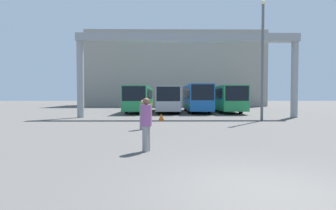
{
  "coord_description": "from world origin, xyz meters",
  "views": [
    {
      "loc": [
        -2.02,
        -5.16,
        1.92
      ],
      "look_at": [
        -1.74,
        20.84,
        1.03
      ],
      "focal_mm": 28.0,
      "sensor_mm": 36.0,
      "label": 1
    }
  ],
  "objects_px": {
    "bus_slot_1": "(168,98)",
    "pedestrian_near_left": "(146,123)",
    "bus_slot_2": "(196,97)",
    "pedestrian_mid_left": "(143,114)",
    "bus_slot_3": "(224,97)",
    "lamp_post": "(263,56)",
    "traffic_cone": "(161,117)",
    "bus_slot_0": "(140,98)"
  },
  "relations": [
    {
      "from": "lamp_post",
      "to": "pedestrian_near_left",
      "type": "bearing_deg",
      "value": -126.28
    },
    {
      "from": "bus_slot_1",
      "to": "bus_slot_3",
      "type": "distance_m",
      "value": 6.86
    },
    {
      "from": "bus_slot_1",
      "to": "pedestrian_near_left",
      "type": "height_order",
      "value": "bus_slot_1"
    },
    {
      "from": "bus_slot_1",
      "to": "bus_slot_2",
      "type": "distance_m",
      "value": 3.47
    },
    {
      "from": "bus_slot_0",
      "to": "lamp_post",
      "type": "height_order",
      "value": "lamp_post"
    },
    {
      "from": "bus_slot_3",
      "to": "pedestrian_mid_left",
      "type": "xyz_separation_m",
      "value": [
        -8.46,
        -16.82,
        -0.86
      ]
    },
    {
      "from": "bus_slot_0",
      "to": "bus_slot_1",
      "type": "relative_size",
      "value": 1.07
    },
    {
      "from": "traffic_cone",
      "to": "bus_slot_2",
      "type": "bearing_deg",
      "value": 69.97
    },
    {
      "from": "bus_slot_3",
      "to": "pedestrian_near_left",
      "type": "bearing_deg",
      "value": -108.99
    },
    {
      "from": "bus_slot_1",
      "to": "lamp_post",
      "type": "relative_size",
      "value": 1.26
    },
    {
      "from": "bus_slot_2",
      "to": "pedestrian_mid_left",
      "type": "height_order",
      "value": "bus_slot_2"
    },
    {
      "from": "pedestrian_mid_left",
      "to": "pedestrian_near_left",
      "type": "bearing_deg",
      "value": -100.58
    },
    {
      "from": "bus_slot_1",
      "to": "pedestrian_mid_left",
      "type": "bearing_deg",
      "value": -95.4
    },
    {
      "from": "traffic_cone",
      "to": "lamp_post",
      "type": "relative_size",
      "value": 0.06
    },
    {
      "from": "bus_slot_3",
      "to": "traffic_cone",
      "type": "relative_size",
      "value": 20.91
    },
    {
      "from": "bus_slot_1",
      "to": "pedestrian_mid_left",
      "type": "distance_m",
      "value": 16.96
    },
    {
      "from": "bus_slot_1",
      "to": "bus_slot_0",
      "type": "bearing_deg",
      "value": 173.57
    },
    {
      "from": "pedestrian_near_left",
      "to": "lamp_post",
      "type": "relative_size",
      "value": 0.2
    },
    {
      "from": "pedestrian_near_left",
      "to": "lamp_post",
      "type": "distance_m",
      "value": 14.29
    },
    {
      "from": "bus_slot_0",
      "to": "bus_slot_2",
      "type": "bearing_deg",
      "value": -7.19
    },
    {
      "from": "pedestrian_near_left",
      "to": "lamp_post",
      "type": "height_order",
      "value": "lamp_post"
    },
    {
      "from": "bus_slot_0",
      "to": "bus_slot_1",
      "type": "distance_m",
      "value": 3.45
    },
    {
      "from": "bus_slot_3",
      "to": "pedestrian_mid_left",
      "type": "distance_m",
      "value": 18.84
    },
    {
      "from": "bus_slot_0",
      "to": "lamp_post",
      "type": "bearing_deg",
      "value": -48.82
    },
    {
      "from": "pedestrian_mid_left",
      "to": "traffic_cone",
      "type": "bearing_deg",
      "value": 62.75
    },
    {
      "from": "bus_slot_2",
      "to": "pedestrian_near_left",
      "type": "xyz_separation_m",
      "value": [
        -4.39,
        -22.29,
        -0.85
      ]
    },
    {
      "from": "bus_slot_1",
      "to": "bus_slot_3",
      "type": "xyz_separation_m",
      "value": [
        6.86,
        -0.05,
        0.04
      ]
    },
    {
      "from": "pedestrian_near_left",
      "to": "traffic_cone",
      "type": "relative_size",
      "value": 3.36
    },
    {
      "from": "bus_slot_3",
      "to": "bus_slot_0",
      "type": "bearing_deg",
      "value": 177.57
    },
    {
      "from": "bus_slot_2",
      "to": "bus_slot_0",
      "type": "bearing_deg",
      "value": 172.81
    },
    {
      "from": "bus_slot_0",
      "to": "pedestrian_mid_left",
      "type": "relative_size",
      "value": 7.33
    },
    {
      "from": "bus_slot_3",
      "to": "lamp_post",
      "type": "height_order",
      "value": "lamp_post"
    },
    {
      "from": "pedestrian_mid_left",
      "to": "traffic_cone",
      "type": "height_order",
      "value": "pedestrian_mid_left"
    },
    {
      "from": "pedestrian_near_left",
      "to": "traffic_cone",
      "type": "bearing_deg",
      "value": 19.6
    },
    {
      "from": "bus_slot_1",
      "to": "traffic_cone",
      "type": "bearing_deg",
      "value": -93.02
    },
    {
      "from": "bus_slot_2",
      "to": "lamp_post",
      "type": "distance_m",
      "value": 12.25
    },
    {
      "from": "bus_slot_1",
      "to": "pedestrian_near_left",
      "type": "relative_size",
      "value": 6.28
    },
    {
      "from": "pedestrian_near_left",
      "to": "traffic_cone",
      "type": "distance_m",
      "value": 11.24
    },
    {
      "from": "bus_slot_0",
      "to": "bus_slot_1",
      "type": "height_order",
      "value": "bus_slot_0"
    },
    {
      "from": "pedestrian_mid_left",
      "to": "pedestrian_near_left",
      "type": "height_order",
      "value": "pedestrian_near_left"
    },
    {
      "from": "traffic_cone",
      "to": "bus_slot_3",
      "type": "bearing_deg",
      "value": 57.02
    },
    {
      "from": "bus_slot_2",
      "to": "pedestrian_mid_left",
      "type": "distance_m",
      "value": 17.17
    }
  ]
}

